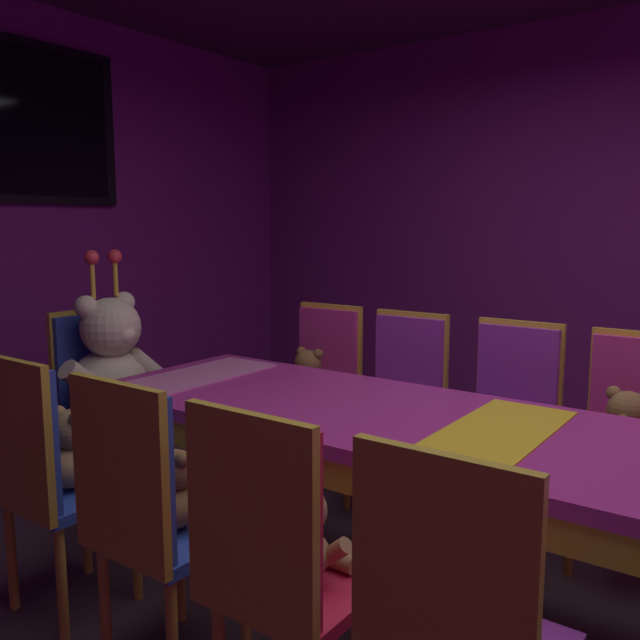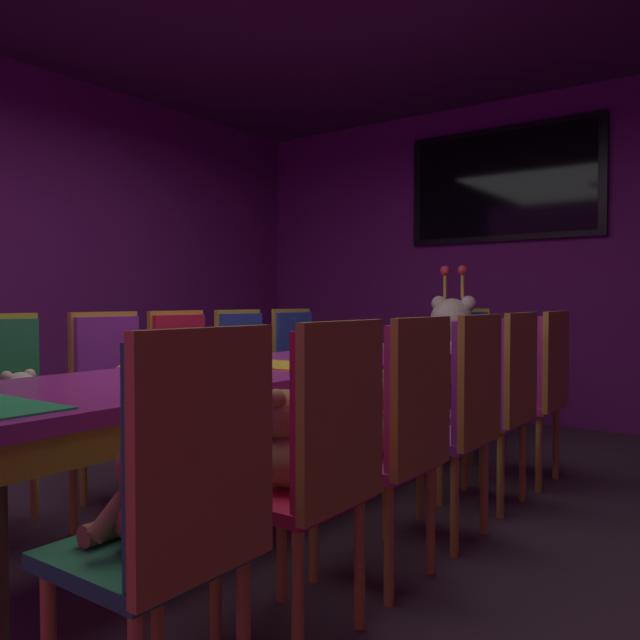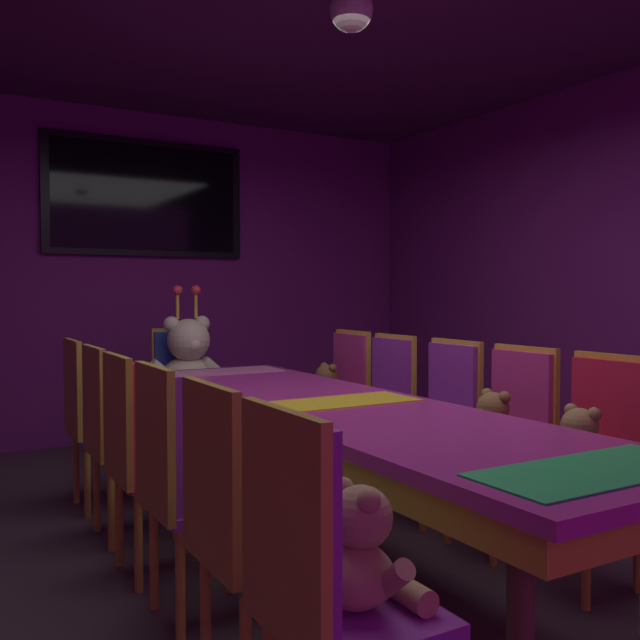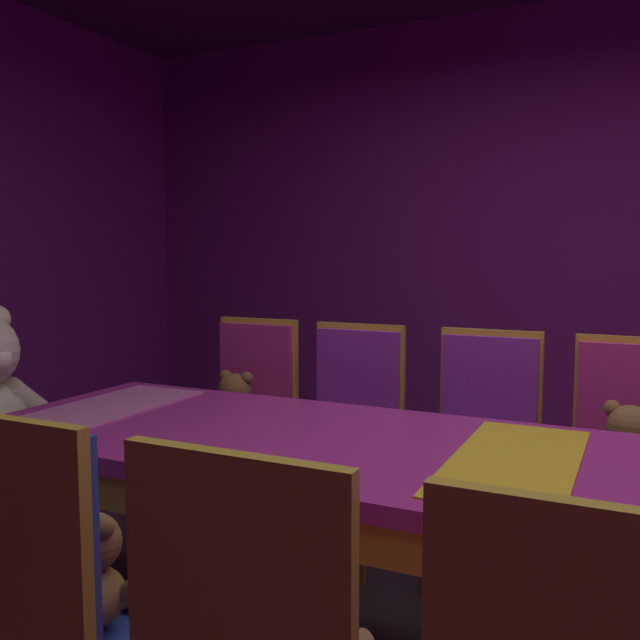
{
  "view_description": "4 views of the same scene",
  "coord_description": "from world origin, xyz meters",
  "px_view_note": "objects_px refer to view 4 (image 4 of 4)",
  "views": [
    {
      "loc": [
        -2.1,
        -0.78,
        1.43
      ],
      "look_at": [
        0.11,
        0.82,
        1.04
      ],
      "focal_mm": 37.34,
      "sensor_mm": 36.0,
      "label": 1
    },
    {
      "loc": [
        1.98,
        -2.33,
        1.04
      ],
      "look_at": [
        0.02,
        0.38,
        0.94
      ],
      "focal_mm": 36.11,
      "sensor_mm": 36.0,
      "label": 2
    },
    {
      "loc": [
        -1.68,
        -2.75,
        1.26
      ],
      "look_at": [
        0.16,
        0.43,
        1.11
      ],
      "focal_mm": 39.04,
      "sensor_mm": 36.0,
      "label": 3
    },
    {
      "loc": [
        -1.81,
        -0.29,
        1.29
      ],
      "look_at": [
        -0.16,
        0.5,
        1.11
      ],
      "focal_mm": 38.23,
      "sensor_mm": 36.0,
      "label": 4
    }
  ],
  "objects_px": {
    "banquet_table": "(514,492)",
    "chair_right_2": "(630,445)",
    "teddy_left_4": "(94,576)",
    "teddy_right_2": "(629,455)",
    "teddy_right_5": "(234,410)",
    "teddy_left_3": "(300,633)",
    "chair_right_3": "(485,428)",
    "chair_right_5": "(251,402)",
    "chair_left_4": "(43,595)",
    "chair_right_4": "(353,415)"
  },
  "relations": [
    {
      "from": "chair_right_3",
      "to": "teddy_right_5",
      "type": "relative_size",
      "value": 3.05
    },
    {
      "from": "chair_left_4",
      "to": "teddy_left_4",
      "type": "distance_m",
      "value": 0.14
    },
    {
      "from": "banquet_table",
      "to": "teddy_left_3",
      "type": "bearing_deg",
      "value": 159.75
    },
    {
      "from": "chair_left_4",
      "to": "teddy_left_4",
      "type": "xyz_separation_m",
      "value": [
        0.14,
        0.0,
        -0.02
      ]
    },
    {
      "from": "banquet_table",
      "to": "chair_right_5",
      "type": "distance_m",
      "value": 1.61
    },
    {
      "from": "chair_right_3",
      "to": "teddy_right_5",
      "type": "distance_m",
      "value": 1.1
    },
    {
      "from": "teddy_right_5",
      "to": "chair_left_4",
      "type": "bearing_deg",
      "value": 19.48
    },
    {
      "from": "chair_right_2",
      "to": "chair_right_4",
      "type": "distance_m",
      "value": 1.09
    },
    {
      "from": "teddy_right_5",
      "to": "chair_right_5",
      "type": "bearing_deg",
      "value": 180.0
    },
    {
      "from": "chair_right_3",
      "to": "chair_right_4",
      "type": "bearing_deg",
      "value": -88.43
    },
    {
      "from": "teddy_left_4",
      "to": "teddy_right_5",
      "type": "height_order",
      "value": "teddy_right_5"
    },
    {
      "from": "chair_right_2",
      "to": "chair_left_4",
      "type": "bearing_deg",
      "value": -31.54
    },
    {
      "from": "chair_right_3",
      "to": "teddy_right_5",
      "type": "bearing_deg",
      "value": -82.74
    },
    {
      "from": "banquet_table",
      "to": "chair_right_2",
      "type": "relative_size",
      "value": 3.42
    },
    {
      "from": "teddy_left_3",
      "to": "teddy_right_2",
      "type": "xyz_separation_m",
      "value": [
        1.44,
        -0.54,
        0.02
      ]
    },
    {
      "from": "chair_right_2",
      "to": "teddy_right_5",
      "type": "bearing_deg",
      "value": -85.33
    },
    {
      "from": "teddy_right_5",
      "to": "teddy_left_3",
      "type": "bearing_deg",
      "value": 36.65
    },
    {
      "from": "banquet_table",
      "to": "teddy_right_5",
      "type": "bearing_deg",
      "value": 61.65
    },
    {
      "from": "teddy_left_4",
      "to": "teddy_right_5",
      "type": "xyz_separation_m",
      "value": [
        1.45,
        0.56,
        0.02
      ]
    },
    {
      "from": "banquet_table",
      "to": "teddy_right_2",
      "type": "height_order",
      "value": "teddy_right_2"
    },
    {
      "from": "chair_right_5",
      "to": "chair_left_4",
      "type": "bearing_deg",
      "value": 17.96
    },
    {
      "from": "banquet_table",
      "to": "teddy_right_2",
      "type": "relative_size",
      "value": 9.91
    },
    {
      "from": "teddy_right_2",
      "to": "teddy_right_5",
      "type": "relative_size",
      "value": 1.05
    },
    {
      "from": "chair_right_4",
      "to": "chair_right_3",
      "type": "bearing_deg",
      "value": 91.57
    },
    {
      "from": "chair_right_4",
      "to": "chair_right_5",
      "type": "height_order",
      "value": "same"
    },
    {
      "from": "chair_right_2",
      "to": "banquet_table",
      "type": "bearing_deg",
      "value": -17.18
    },
    {
      "from": "teddy_left_3",
      "to": "teddy_left_4",
      "type": "height_order",
      "value": "teddy_left_3"
    },
    {
      "from": "teddy_left_3",
      "to": "chair_right_2",
      "type": "bearing_deg",
      "value": -18.6
    },
    {
      "from": "banquet_table",
      "to": "teddy_right_5",
      "type": "relative_size",
      "value": 10.43
    },
    {
      "from": "chair_right_3",
      "to": "chair_right_5",
      "type": "relative_size",
      "value": 1.0
    },
    {
      "from": "teddy_left_3",
      "to": "chair_left_4",
      "type": "xyz_separation_m",
      "value": [
        -0.13,
        0.52,
        0.02
      ]
    },
    {
      "from": "banquet_table",
      "to": "teddy_left_3",
      "type": "height_order",
      "value": "banquet_table"
    },
    {
      "from": "teddy_left_4",
      "to": "chair_right_5",
      "type": "xyz_separation_m",
      "value": [
        1.59,
        0.56,
        0.02
      ]
    },
    {
      "from": "teddy_right_2",
      "to": "teddy_left_3",
      "type": "bearing_deg",
      "value": -20.33
    },
    {
      "from": "teddy_right_2",
      "to": "teddy_right_5",
      "type": "distance_m",
      "value": 1.62
    },
    {
      "from": "chair_left_4",
      "to": "chair_right_5",
      "type": "distance_m",
      "value": 1.82
    },
    {
      "from": "chair_left_4",
      "to": "teddy_right_2",
      "type": "distance_m",
      "value": 1.9
    },
    {
      "from": "teddy_left_4",
      "to": "teddy_right_2",
      "type": "bearing_deg",
      "value": -36.41
    },
    {
      "from": "chair_right_2",
      "to": "teddy_left_3",
      "type": "bearing_deg",
      "value": -18.6
    },
    {
      "from": "chair_left_4",
      "to": "chair_right_3",
      "type": "relative_size",
      "value": 1.0
    },
    {
      "from": "teddy_left_3",
      "to": "chair_right_3",
      "type": "relative_size",
      "value": 0.29
    },
    {
      "from": "teddy_left_3",
      "to": "teddy_left_4",
      "type": "distance_m",
      "value": 0.52
    },
    {
      "from": "chair_left_4",
      "to": "teddy_left_4",
      "type": "height_order",
      "value": "chair_left_4"
    },
    {
      "from": "chair_right_5",
      "to": "chair_right_4",
      "type": "bearing_deg",
      "value": 87.69
    },
    {
      "from": "teddy_left_4",
      "to": "teddy_left_3",
      "type": "bearing_deg",
      "value": -91.12
    },
    {
      "from": "teddy_left_3",
      "to": "chair_left_4",
      "type": "bearing_deg",
      "value": 104.22
    },
    {
      "from": "banquet_table",
      "to": "teddy_left_4",
      "type": "relative_size",
      "value": 11.89
    },
    {
      "from": "teddy_left_4",
      "to": "chair_right_3",
      "type": "xyz_separation_m",
      "value": [
        1.59,
        -0.53,
        0.02
      ]
    },
    {
      "from": "teddy_right_2",
      "to": "chair_right_5",
      "type": "bearing_deg",
      "value": -95.61
    },
    {
      "from": "chair_right_3",
      "to": "chair_right_2",
      "type": "bearing_deg",
      "value": 89.23
    }
  ]
}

